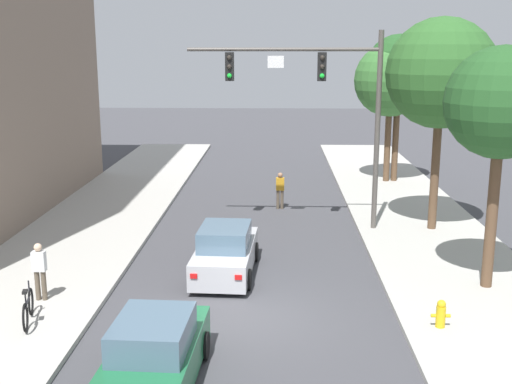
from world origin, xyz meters
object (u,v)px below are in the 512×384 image
Objects in this scene: bicycle_leaning at (28,308)px; pedestrian_sidewalk_left_walker at (39,269)px; street_tree_second at (441,74)px; street_tree_farthest at (390,81)px; street_tree_nearest at (501,104)px; car_following_green at (155,356)px; pedestrian_crossing_road at (280,189)px; street_tree_third at (399,69)px; traffic_signal_mast at (323,93)px; fire_hydrant at (441,314)px; car_lead_silver at (225,252)px.

pedestrian_sidewalk_left_walker is at bearing 98.33° from bicycle_leaning.
street_tree_second is (12.58, 7.60, 5.01)m from pedestrian_sidewalk_left_walker.
pedestrian_sidewalk_left_walker is 21.14m from street_tree_farthest.
bicycle_leaning is at bearing -166.68° from street_tree_nearest.
car_following_green is 2.63× the size of pedestrian_sidewalk_left_walker.
car_following_green is at bearing -99.96° from pedestrian_crossing_road.
street_tree_second is at bearing 31.13° from pedestrian_sidewalk_left_walker.
street_tree_farthest is at bearing 53.47° from pedestrian_sidewalk_left_walker.
street_tree_third reaches higher than pedestrian_sidewalk_left_walker.
car_following_green is 4.69m from bicycle_leaning.
car_following_green is at bearing -46.97° from pedestrian_sidewalk_left_walker.
street_tree_farthest is (8.32, 20.91, 4.65)m from car_following_green.
street_tree_nearest is at bearing -88.47° from street_tree_farthest.
street_tree_nearest is at bearing -53.91° from traffic_signal_mast.
fire_hydrant is 0.09× the size of street_tree_second.
fire_hydrant is 19.06m from street_tree_third.
car_lead_silver is 10.57m from street_tree_second.
pedestrian_sidewalk_left_walker is at bearing 172.38° from fire_hydrant.
car_lead_silver is 2.63× the size of pedestrian_crossing_road.
street_tree_farthest is (1.66, 18.05, 4.87)m from fire_hydrant.
street_tree_third reaches higher than street_tree_nearest.
street_tree_second reaches higher than pedestrian_sidewalk_left_walker.
street_tree_nearest is 6.17m from street_tree_second.
street_tree_third is at bearing 52.70° from pedestrian_sidewalk_left_walker.
street_tree_third is 1.06× the size of street_tree_farthest.
street_tree_second is 1.06× the size of street_tree_third.
pedestrian_sidewalk_left_walker is 1.00× the size of pedestrian_crossing_road.
fire_hydrant is at bearing -96.54° from street_tree_third.
traffic_signal_mast is 7.60m from street_tree_nearest.
street_tree_third is (2.08, 18.15, 5.45)m from fire_hydrant.
car_lead_silver is 8.62m from pedestrian_crossing_road.
street_tree_farthest is at bearing 91.53° from street_tree_nearest.
fire_hydrant is at bearing -7.62° from pedestrian_sidewalk_left_walker.
bicycle_leaning is (-3.78, 2.78, -0.18)m from car_following_green.
traffic_signal_mast is 0.99× the size of street_tree_third.
traffic_signal_mast is at bearing 42.63° from pedestrian_sidewalk_left_walker.
pedestrian_sidewalk_left_walker is 0.22× the size of street_tree_third.
traffic_signal_mast reaches higher than bicycle_leaning.
fire_hydrant is at bearing -125.59° from street_tree_nearest.
traffic_signal_mast is at bearing 56.25° from car_lead_silver.
street_tree_third is (12.52, 18.23, 5.42)m from bicycle_leaning.
traffic_signal_mast reaches higher than car_lead_silver.
street_tree_farthest reaches higher than car_lead_silver.
fire_hydrant is (2.41, -9.02, -4.87)m from traffic_signal_mast.
pedestrian_crossing_road is 9.08m from street_tree_farthest.
car_lead_silver is 0.61× the size of street_tree_farthest.
pedestrian_crossing_road is at bearing -135.32° from street_tree_farthest.
pedestrian_sidewalk_left_walker is at bearing -127.30° from street_tree_third.
bicycle_leaning is 0.23× the size of street_tree_third.
car_following_green is 2.63× the size of pedestrian_crossing_road.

